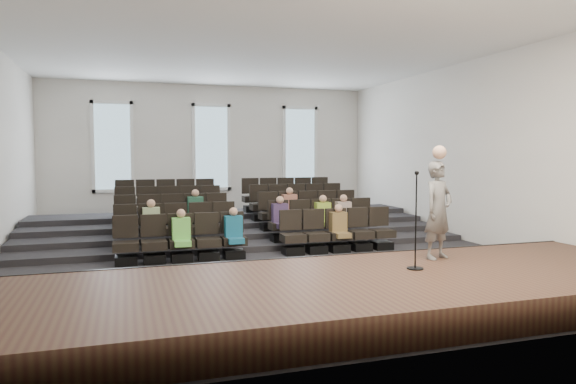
{
  "coord_description": "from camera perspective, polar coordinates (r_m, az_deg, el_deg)",
  "views": [
    {
      "loc": [
        -3.11,
        -12.24,
        2.39
      ],
      "look_at": [
        0.95,
        0.5,
        1.44
      ],
      "focal_mm": 32.0,
      "sensor_mm": 36.0,
      "label": 1
    }
  ],
  "objects": [
    {
      "name": "ground",
      "position": [
        12.85,
        -3.38,
        -6.65
      ],
      "size": [
        14.0,
        14.0,
        0.0
      ],
      "primitive_type": "plane",
      "color": "black",
      "rests_on": "ground"
    },
    {
      "name": "ceiling",
      "position": [
        12.9,
        -3.48,
        15.78
      ],
      "size": [
        12.0,
        14.0,
        0.02
      ],
      "primitive_type": "cube",
      "color": "white",
      "rests_on": "ground"
    },
    {
      "name": "wall_back",
      "position": [
        19.51,
        -8.53,
        4.35
      ],
      "size": [
        12.0,
        0.04,
        5.0
      ],
      "primitive_type": "cube",
      "color": "white",
      "rests_on": "ground"
    },
    {
      "name": "wall_front",
      "position": [
        6.08,
        13.18,
        4.99
      ],
      "size": [
        12.0,
        0.04,
        5.0
      ],
      "primitive_type": "cube",
      "color": "white",
      "rests_on": "ground"
    },
    {
      "name": "wall_right",
      "position": [
        15.27,
        19.09,
        4.26
      ],
      "size": [
        0.04,
        14.0,
        5.0
      ],
      "primitive_type": "cube",
      "color": "white",
      "rests_on": "ground"
    },
    {
      "name": "stage",
      "position": [
        8.08,
        5.77,
        -11.32
      ],
      "size": [
        11.8,
        3.6,
        0.5
      ],
      "primitive_type": "cube",
      "color": "#452E1D",
      "rests_on": "ground"
    },
    {
      "name": "stage_lip",
      "position": [
        9.68,
        1.55,
        -8.71
      ],
      "size": [
        11.8,
        0.06,
        0.52
      ],
      "primitive_type": "cube",
      "color": "black",
      "rests_on": "ground"
    },
    {
      "name": "risers",
      "position": [
        15.88,
        -6.22,
        -3.9
      ],
      "size": [
        11.8,
        4.8,
        0.6
      ],
      "color": "black",
      "rests_on": "ground"
    },
    {
      "name": "seating_rows",
      "position": [
        14.23,
        -4.93,
        -2.84
      ],
      "size": [
        6.8,
        4.7,
        1.67
      ],
      "color": "black",
      "rests_on": "ground"
    },
    {
      "name": "windows",
      "position": [
        19.45,
        -8.51,
        4.94
      ],
      "size": [
        8.44,
        0.1,
        3.24
      ],
      "color": "white",
      "rests_on": "wall_back"
    },
    {
      "name": "audience",
      "position": [
        13.1,
        -2.85,
        -2.85
      ],
      "size": [
        5.45,
        2.64,
        1.1
      ],
      "color": "#70D454",
      "rests_on": "seating_rows"
    },
    {
      "name": "speaker",
      "position": [
        9.76,
        16.35,
        -1.94
      ],
      "size": [
        0.76,
        0.62,
        1.79
      ],
      "primitive_type": "imported",
      "rotation": [
        0.0,
        0.0,
        0.34
      ],
      "color": "#63615E",
      "rests_on": "stage"
    },
    {
      "name": "mic_stand",
      "position": [
        8.82,
        13.99,
        -5.2
      ],
      "size": [
        0.27,
        0.27,
        1.64
      ],
      "color": "black",
      "rests_on": "stage"
    }
  ]
}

